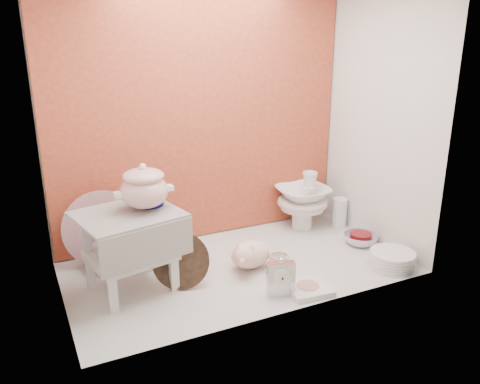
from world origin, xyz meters
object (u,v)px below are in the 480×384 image
at_px(crystal_bowl, 361,239).
at_px(soup_tureen, 144,186).
at_px(mantel_clock, 281,277).
at_px(gold_rim_teacup, 279,263).
at_px(step_stool, 131,252).
at_px(plush_pig, 251,254).
at_px(dinner_plate_stack, 392,259).
at_px(porcelain_tower, 303,200).
at_px(blue_white_vase, 104,248).
at_px(floral_platter, 102,229).

bearing_deg(crystal_bowl, soup_tureen, 176.63).
xyz_separation_m(mantel_clock, gold_rim_teacup, (0.11, 0.21, -0.04)).
bearing_deg(step_stool, plush_pig, -16.81).
bearing_deg(crystal_bowl, plush_pig, 179.29).
distance_m(soup_tureen, plush_pig, 0.69).
relative_size(dinner_plate_stack, porcelain_tower, 0.70).
relative_size(soup_tureen, blue_white_vase, 1.22).
relative_size(step_stool, dinner_plate_stack, 1.76).
relative_size(mantel_clock, crystal_bowl, 0.95).
bearing_deg(blue_white_vase, porcelain_tower, 0.80).
height_order(step_stool, soup_tureen, soup_tureen).
bearing_deg(blue_white_vase, soup_tureen, -59.94).
bearing_deg(floral_platter, blue_white_vase, -96.06).
xyz_separation_m(step_stool, soup_tureen, (0.09, 0.01, 0.32)).
bearing_deg(porcelain_tower, gold_rim_teacup, -133.17).
relative_size(gold_rim_teacup, porcelain_tower, 0.30).
bearing_deg(floral_platter, crystal_bowl, -15.31).
distance_m(step_stool, floral_platter, 0.34).
distance_m(floral_platter, dinner_plate_stack, 1.57).
bearing_deg(soup_tureen, porcelain_tower, 15.40).
bearing_deg(plush_pig, floral_platter, 128.17).
xyz_separation_m(plush_pig, dinner_plate_stack, (0.70, -0.32, -0.04)).
xyz_separation_m(blue_white_vase, dinner_plate_stack, (1.40, -0.67, -0.07)).
bearing_deg(mantel_clock, plush_pig, 107.37).
bearing_deg(step_stool, blue_white_vase, 91.72).
distance_m(blue_white_vase, plush_pig, 0.78).
distance_m(plush_pig, crystal_bowl, 0.74).
bearing_deg(crystal_bowl, gold_rim_teacup, -171.28).
height_order(gold_rim_teacup, crystal_bowl, gold_rim_teacup).
distance_m(mantel_clock, dinner_plate_stack, 0.69).
xyz_separation_m(floral_platter, dinner_plate_stack, (1.39, -0.70, -0.16)).
bearing_deg(crystal_bowl, porcelain_tower, 115.01).
distance_m(blue_white_vase, crystal_bowl, 1.48).
height_order(step_stool, blue_white_vase, step_stool).
relative_size(crystal_bowl, porcelain_tower, 0.55).
height_order(soup_tureen, dinner_plate_stack, soup_tureen).
xyz_separation_m(step_stool, floral_platter, (-0.07, 0.33, 0.01)).
xyz_separation_m(step_stool, blue_white_vase, (-0.07, 0.30, -0.09)).
relative_size(soup_tureen, dinner_plate_stack, 1.03).
relative_size(dinner_plate_stack, crystal_bowl, 1.27).
xyz_separation_m(gold_rim_teacup, dinner_plate_stack, (0.58, -0.22, -0.01)).
bearing_deg(dinner_plate_stack, plush_pig, 155.27).
distance_m(step_stool, porcelain_tower, 1.23).
bearing_deg(porcelain_tower, floral_platter, 179.29).
relative_size(step_stool, soup_tureen, 1.71).
bearing_deg(gold_rim_teacup, mantel_clock, -118.21).
height_order(step_stool, dinner_plate_stack, step_stool).
bearing_deg(dinner_plate_stack, mantel_clock, 179.69).
relative_size(step_stool, mantel_clock, 2.36).
distance_m(blue_white_vase, dinner_plate_stack, 1.55).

